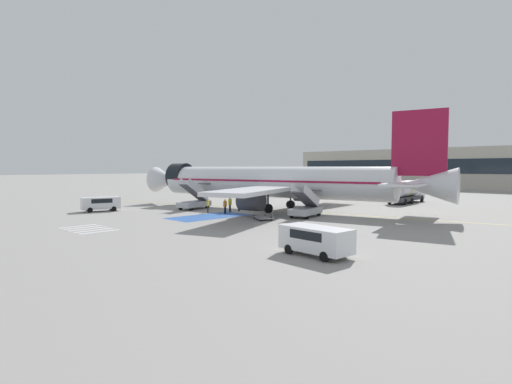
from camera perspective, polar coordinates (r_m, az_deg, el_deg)
The scene contains 20 objects.
ground_plane at distance 54.27m, azimuth 0.07°, elevation -2.48°, with size 600.00×600.00×0.00m, color gray.
apron_leadline_yellow at distance 53.61m, azimuth 1.88°, elevation -2.55°, with size 0.20×77.12×0.01m, color gold.
apron_stand_patch_blue at distance 46.64m, azimuth -6.74°, elevation -3.49°, with size 4.77×9.69×0.01m, color #2856A8.
apron_walkway_bar_0 at distance 42.40m, azimuth -24.07°, elevation -4.48°, with size 0.44×3.60×0.01m, color silver.
apron_walkway_bar_1 at distance 41.29m, azimuth -23.46°, elevation -4.67°, with size 0.44×3.60×0.01m, color silver.
apron_walkway_bar_2 at distance 40.19m, azimuth -22.82°, elevation -4.87°, with size 0.44×3.60×0.01m, color silver.
apron_walkway_bar_3 at distance 39.09m, azimuth -22.15°, elevation -5.09°, with size 0.44×3.60×0.01m, color silver.
apron_walkway_bar_4 at distance 38.01m, azimuth -21.43°, elevation -5.31°, with size 0.44×3.60×0.01m, color silver.
airliner at distance 53.01m, azimuth 2.51°, elevation 1.42°, with size 43.50×34.01×11.91m.
boarding_stairs_forward at distance 54.99m, azimuth -8.79°, elevation -1.37°, with size 3.23×5.53×4.28m.
boarding_stairs_aft at distance 46.06m, azimuth 7.11°, elevation -2.37°, with size 3.23×5.53×3.86m.
fuel_tanker at distance 67.77m, azimuth 20.63°, elevation 0.07°, with size 3.30×11.02×3.63m.
service_van_0 at distance 55.49m, azimuth -21.31°, elevation -1.43°, with size 2.97×4.98×1.83m.
service_van_1 at distance 26.12m, azimuth 8.53°, elevation -6.55°, with size 4.89×2.37×1.87m.
baggage_cart at distance 43.46m, azimuth 0.98°, elevation -3.64°, with size 3.00×2.51×0.87m.
ground_crew_0 at distance 51.19m, azimuth -3.74°, elevation -1.62°, with size 0.25×0.44×1.88m.
ground_crew_1 at distance 51.82m, azimuth -2.48°, elevation -1.67°, with size 0.41×0.49×1.72m.
ground_crew_2 at distance 50.47m, azimuth -6.90°, elevation -1.80°, with size 0.46×0.47×1.75m.
ground_crew_3 at distance 49.31m, azimuth -4.45°, elevation -1.89°, with size 0.27×0.45×1.79m.
terminal_building at distance 120.00m, azimuth 27.07°, elevation 3.03°, with size 96.35×12.10×10.86m.
Camera 1 is at (37.88, -38.43, 5.70)m, focal length 28.00 mm.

